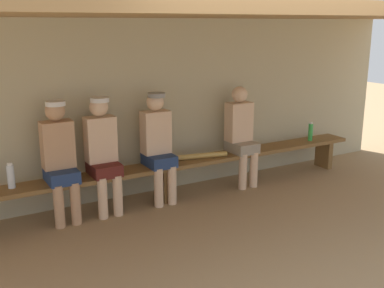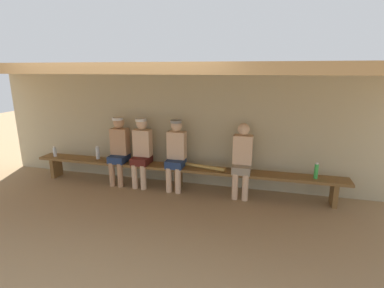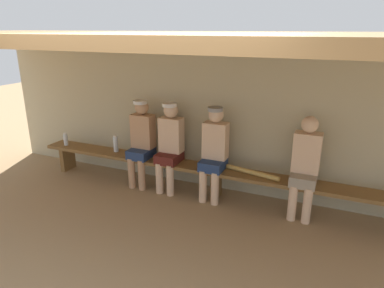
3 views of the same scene
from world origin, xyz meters
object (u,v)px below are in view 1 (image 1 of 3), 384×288
(player_middle, at_px, (241,132))
(baseball_bat, at_px, (198,156))
(player_near_post, at_px, (103,150))
(water_bottle_orange, at_px, (11,176))
(player_in_red, at_px, (60,156))
(bench, at_px, (162,170))
(player_with_sunglasses, at_px, (158,142))
(water_bottle_blue, at_px, (310,132))

(player_middle, relative_size, baseball_bat, 1.70)
(player_near_post, relative_size, water_bottle_orange, 4.92)
(player_in_red, bearing_deg, player_middle, -0.01)
(bench, relative_size, water_bottle_orange, 21.94)
(player_with_sunglasses, bearing_deg, water_bottle_orange, 178.79)
(player_with_sunglasses, xyz_separation_m, player_middle, (1.23, -0.00, -0.02))
(water_bottle_orange, bearing_deg, player_with_sunglasses, -1.21)
(water_bottle_blue, bearing_deg, player_near_post, 179.62)
(baseball_bat, bearing_deg, player_in_red, -168.09)
(player_with_sunglasses, relative_size, baseball_bat, 1.71)
(player_middle, distance_m, water_bottle_orange, 2.93)
(water_bottle_blue, xyz_separation_m, baseball_bat, (-1.91, 0.02, -0.10))
(player_in_red, bearing_deg, player_near_post, 0.00)
(bench, bearing_deg, water_bottle_blue, -0.41)
(bench, xyz_separation_m, player_near_post, (-0.74, 0.00, 0.36))
(player_in_red, bearing_deg, player_with_sunglasses, 0.00)
(water_bottle_orange, bearing_deg, bench, -1.30)
(baseball_bat, bearing_deg, water_bottle_blue, 11.51)
(player_in_red, bearing_deg, baseball_bat, -0.12)
(water_bottle_orange, distance_m, baseball_bat, 2.25)
(player_with_sunglasses, xyz_separation_m, water_bottle_orange, (-1.69, 0.04, -0.16))
(player_middle, distance_m, player_near_post, 1.93)
(player_middle, height_order, water_bottle_blue, player_middle)
(player_with_sunglasses, height_order, water_bottle_orange, player_with_sunglasses)
(player_in_red, distance_m, water_bottle_blue, 3.66)
(bench, xyz_separation_m, baseball_bat, (0.51, -0.00, 0.11))
(player_middle, bearing_deg, player_near_post, 179.99)
(player_with_sunglasses, bearing_deg, player_middle, -0.02)
(water_bottle_orange, xyz_separation_m, water_bottle_blue, (4.17, -0.06, 0.00))
(player_with_sunglasses, bearing_deg, bench, -4.56)
(bench, xyz_separation_m, water_bottle_blue, (2.43, -0.02, 0.20))
(player_with_sunglasses, xyz_separation_m, water_bottle_blue, (2.47, -0.02, -0.15))
(water_bottle_orange, distance_m, water_bottle_blue, 4.17)
(water_bottle_blue, bearing_deg, player_middle, 179.05)
(player_near_post, bearing_deg, bench, -0.28)
(water_bottle_blue, relative_size, baseball_bat, 0.35)
(bench, height_order, player_middle, player_middle)
(player_in_red, height_order, baseball_bat, player_in_red)
(player_with_sunglasses, xyz_separation_m, player_in_red, (-1.18, 0.00, 0.00))
(player_near_post, xyz_separation_m, water_bottle_blue, (3.17, -0.02, -0.15))
(player_near_post, bearing_deg, water_bottle_orange, 177.94)
(player_with_sunglasses, relative_size, player_in_red, 1.00)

